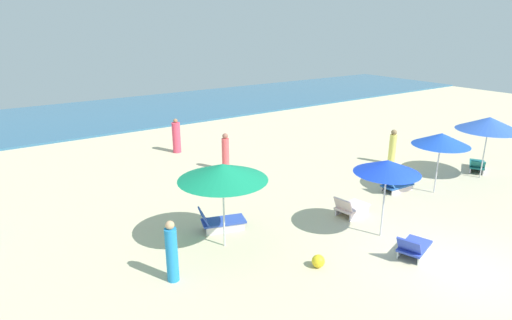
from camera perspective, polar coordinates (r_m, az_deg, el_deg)
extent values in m
plane|color=beige|center=(12.34, 26.70, -13.21)|extent=(60.00, 60.00, 0.00)
cube|color=#306386|center=(31.17, -15.86, 6.41)|extent=(60.00, 11.20, 0.12)
cylinder|color=silver|center=(11.77, -4.36, -7.21)|extent=(0.05, 0.05, 1.99)
cone|color=#13885A|center=(11.30, -4.50, -1.61)|extent=(2.45, 2.45, 0.45)
cube|color=silver|center=(12.83, -4.10, -9.30)|extent=(1.13, 0.39, 0.24)
cube|color=silver|center=(13.30, -4.64, -8.28)|extent=(1.13, 0.39, 0.24)
cube|color=#2F4AAC|center=(13.00, -4.39, -8.19)|extent=(1.43, 0.99, 0.06)
cube|color=#2F4AAC|center=(12.80, -7.07, -7.62)|extent=(0.43, 0.65, 0.47)
cylinder|color=silver|center=(19.16, 28.36, 0.68)|extent=(0.05, 0.05, 1.98)
cone|color=blue|center=(18.87, 28.92, 4.31)|extent=(2.42, 2.42, 0.52)
cube|color=silver|center=(20.30, 28.26, -1.01)|extent=(1.08, 0.63, 0.24)
cube|color=silver|center=(20.27, 26.91, -0.83)|extent=(1.08, 0.63, 0.24)
cube|color=#196463|center=(20.24, 27.65, -0.51)|extent=(1.45, 1.15, 0.06)
cube|color=#196463|center=(19.59, 27.74, -0.54)|extent=(0.57, 0.64, 0.39)
cylinder|color=silver|center=(16.75, 23.23, -1.15)|extent=(0.05, 0.05, 1.83)
cone|color=blue|center=(16.44, 23.71, 2.59)|extent=(2.01, 2.01, 0.44)
cube|color=silver|center=(16.57, 19.10, -3.87)|extent=(1.09, 0.11, 0.20)
cube|color=silver|center=(16.86, 17.85, -3.36)|extent=(1.09, 0.11, 0.20)
cube|color=#2355A1|center=(16.67, 18.51, -3.21)|extent=(1.25, 0.65, 0.06)
cube|color=#2355A1|center=(16.20, 17.28, -2.94)|extent=(0.41, 0.57, 0.43)
cylinder|color=silver|center=(12.82, 16.80, -5.82)|extent=(0.05, 0.05, 1.98)
cone|color=blue|center=(12.40, 17.28, -0.85)|extent=(1.87, 1.87, 0.37)
cube|color=silver|center=(12.42, 21.73, -11.69)|extent=(0.96, 0.33, 0.23)
cube|color=silver|center=(12.55, 19.33, -11.09)|extent=(0.96, 0.33, 0.23)
cube|color=#3248BE|center=(12.41, 20.60, -10.81)|extent=(1.24, 0.94, 0.06)
cube|color=#3248BE|center=(11.88, 19.94, -10.86)|extent=(0.48, 0.67, 0.47)
cube|color=silver|center=(14.19, 13.76, -7.02)|extent=(1.02, 0.17, 0.24)
cube|color=silver|center=(14.47, 11.93, -6.36)|extent=(1.02, 0.17, 0.24)
cube|color=#F2CFCA|center=(14.27, 12.87, -6.15)|extent=(1.22, 0.80, 0.06)
cube|color=#F2CFCA|center=(13.79, 11.68, -5.96)|extent=(0.33, 0.65, 0.45)
cylinder|color=#EF5357|center=(17.89, -4.13, 0.75)|extent=(0.41, 0.41, 1.39)
sphere|color=#955C4C|center=(17.67, -4.19, 3.24)|extent=(0.24, 0.24, 0.24)
cylinder|color=#EBE164|center=(19.63, 17.90, 1.38)|extent=(0.31, 0.31, 1.32)
sphere|color=olive|center=(19.43, 18.11, 3.56)|extent=(0.25, 0.25, 0.25)
cylinder|color=#2185CB|center=(10.59, -11.27, -12.44)|extent=(0.38, 0.38, 1.39)
sphere|color=tan|center=(10.21, -11.55, -8.60)|extent=(0.22, 0.22, 0.22)
cylinder|color=#F1425E|center=(20.67, -10.68, 2.99)|extent=(0.45, 0.45, 1.47)
sphere|color=#976A48|center=(20.48, -10.81, 5.22)|extent=(0.20, 0.20, 0.20)
sphere|color=yellow|center=(11.28, 8.39, -13.33)|extent=(0.34, 0.34, 0.34)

